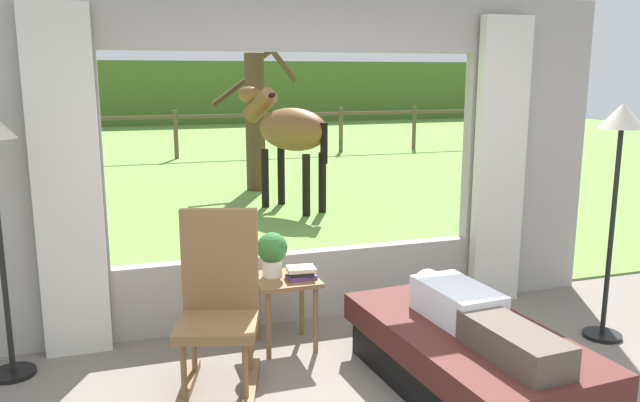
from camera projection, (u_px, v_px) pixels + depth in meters
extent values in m
cube|color=#9E998E|center=(14.00, 174.00, 4.28)|extent=(1.15, 0.12, 2.55)
cube|color=#9E998E|center=(524.00, 151.00, 5.52)|extent=(1.15, 0.12, 2.55)
cube|color=#9E998E|center=(302.00, 284.00, 5.10)|extent=(2.90, 0.12, 0.55)
cube|color=#9E998E|center=(301.00, 21.00, 4.69)|extent=(2.90, 0.12, 0.45)
cube|color=beige|center=(67.00, 186.00, 4.26)|extent=(0.44, 0.10, 2.40)
cube|color=beige|center=(500.00, 164.00, 5.30)|extent=(0.44, 0.10, 2.40)
cube|color=olive|center=(173.00, 155.00, 15.30)|extent=(36.00, 21.68, 0.02)
cube|color=#4A6929|center=(147.00, 93.00, 24.22)|extent=(36.00, 2.00, 2.40)
cube|color=black|center=(467.00, 373.00, 3.92)|extent=(0.94, 1.62, 0.24)
cube|color=#471E19|center=(468.00, 342.00, 3.88)|extent=(1.02, 1.76, 0.18)
cube|color=silver|center=(457.00, 302.00, 3.98)|extent=(0.38, 0.62, 0.22)
cube|color=#4C4238|center=(514.00, 343.00, 3.43)|extent=(0.33, 0.70, 0.18)
sphere|color=tan|center=(428.00, 283.00, 4.34)|extent=(0.20, 0.20, 0.20)
cube|color=brown|center=(217.00, 325.00, 3.85)|extent=(0.60, 0.60, 0.06)
cube|color=brown|center=(220.00, 262.00, 3.99)|extent=(0.48, 0.19, 0.68)
cube|color=brown|center=(187.00, 388.00, 3.93)|extent=(0.25, 0.67, 0.06)
cube|color=brown|center=(252.00, 387.00, 3.94)|extent=(0.25, 0.67, 0.06)
cylinder|color=brown|center=(184.00, 370.00, 3.71)|extent=(0.04, 0.04, 0.38)
cylinder|color=brown|center=(245.00, 370.00, 3.72)|extent=(0.04, 0.04, 0.38)
cylinder|color=brown|center=(194.00, 345.00, 4.06)|extent=(0.04, 0.04, 0.38)
cylinder|color=brown|center=(250.00, 344.00, 4.07)|extent=(0.04, 0.04, 0.38)
cube|color=brown|center=(285.00, 279.00, 4.50)|extent=(0.44, 0.44, 0.03)
cylinder|color=brown|center=(268.00, 326.00, 4.34)|extent=(0.04, 0.04, 0.49)
cylinder|color=brown|center=(316.00, 320.00, 4.45)|extent=(0.04, 0.04, 0.49)
cylinder|color=brown|center=(258.00, 308.00, 4.66)|extent=(0.04, 0.04, 0.49)
cylinder|color=brown|center=(302.00, 303.00, 4.76)|extent=(0.04, 0.04, 0.49)
cylinder|color=silver|center=(272.00, 268.00, 4.52)|extent=(0.14, 0.14, 0.12)
sphere|color=#2D6B2D|center=(272.00, 248.00, 4.49)|extent=(0.22, 0.22, 0.22)
cube|color=#59336B|center=(301.00, 277.00, 4.46)|extent=(0.21, 0.14, 0.03)
cube|color=black|center=(302.00, 273.00, 4.46)|extent=(0.18, 0.15, 0.03)
cube|color=beige|center=(301.00, 269.00, 4.46)|extent=(0.21, 0.16, 0.03)
cylinder|color=black|center=(14.00, 373.00, 4.15)|extent=(0.28, 0.28, 0.03)
cylinder|color=black|center=(2.00, 261.00, 4.00)|extent=(0.04, 0.04, 1.55)
cylinder|color=black|center=(602.00, 335.00, 4.75)|extent=(0.28, 0.28, 0.03)
cylinder|color=black|center=(611.00, 236.00, 4.60)|extent=(0.04, 0.04, 1.56)
cone|color=beige|center=(623.00, 116.00, 4.43)|extent=(0.32, 0.32, 0.18)
ellipsoid|color=brown|center=(293.00, 129.00, 8.87)|extent=(1.08, 1.36, 0.60)
cylinder|color=brown|center=(260.00, 105.00, 9.27)|extent=(0.51, 0.65, 0.53)
ellipsoid|color=brown|center=(249.00, 95.00, 9.40)|extent=(0.40, 0.52, 0.24)
cube|color=black|center=(264.00, 104.00, 9.21)|extent=(0.27, 0.41, 0.32)
cylinder|color=black|center=(324.00, 143.00, 8.49)|extent=(0.14, 0.14, 0.55)
cylinder|color=black|center=(265.00, 178.00, 9.18)|extent=(0.11, 0.11, 0.85)
cylinder|color=black|center=(281.00, 176.00, 9.41)|extent=(0.11, 0.11, 0.85)
cylinder|color=black|center=(306.00, 185.00, 8.62)|extent=(0.11, 0.11, 0.85)
cylinder|color=black|center=(322.00, 182.00, 8.84)|extent=(0.11, 0.11, 0.85)
cylinder|color=#4C3823|center=(255.00, 123.00, 10.42)|extent=(0.32, 0.32, 2.24)
cylinder|color=#47331E|center=(272.00, 50.00, 9.86)|extent=(0.95, 0.50, 1.00)
cylinder|color=#47331E|center=(236.00, 87.00, 10.57)|extent=(0.99, 0.68, 0.65)
cylinder|color=#47331E|center=(273.00, 49.00, 10.52)|extent=(0.69, 1.04, 0.63)
cylinder|color=brown|center=(82.00, 137.00, 13.79)|extent=(0.10, 0.10, 1.10)
cylinder|color=brown|center=(176.00, 135.00, 14.40)|extent=(0.10, 0.10, 1.10)
cylinder|color=brown|center=(262.00, 132.00, 15.01)|extent=(0.10, 0.10, 1.10)
cylinder|color=brown|center=(341.00, 130.00, 15.62)|extent=(0.10, 0.10, 1.10)
cylinder|color=brown|center=(414.00, 128.00, 16.24)|extent=(0.10, 0.10, 1.10)
cylinder|color=brown|center=(482.00, 126.00, 16.85)|extent=(0.10, 0.10, 1.10)
cube|color=brown|center=(175.00, 117.00, 14.32)|extent=(16.00, 0.06, 0.08)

